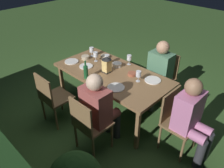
% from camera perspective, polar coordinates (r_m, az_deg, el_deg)
% --- Properties ---
extents(ground_plane, '(16.00, 16.00, 0.00)m').
position_cam_1_polar(ground_plane, '(3.90, -0.00, -6.25)').
color(ground_plane, '#385B28').
extents(dining_table, '(1.86, 0.93, 0.72)m').
position_cam_1_polar(dining_table, '(3.52, -0.00, 2.26)').
color(dining_table, olive).
rests_on(dining_table, ground).
extents(chair_side_right_b, '(0.42, 0.40, 0.87)m').
position_cam_1_polar(chair_side_right_b, '(3.47, -15.02, -3.13)').
color(chair_side_right_b, brown).
rests_on(chair_side_right_b, ground).
extents(chair_side_right_a, '(0.42, 0.40, 0.87)m').
position_cam_1_polar(chair_side_right_a, '(2.91, -5.98, -9.94)').
color(chair_side_right_a, brown).
rests_on(chair_side_right_a, ground).
extents(person_in_rust, '(0.38, 0.47, 1.15)m').
position_cam_1_polar(person_in_rust, '(2.91, -3.22, -5.91)').
color(person_in_rust, '#9E4C47').
rests_on(person_in_rust, ground).
extents(chair_head_near, '(0.40, 0.42, 0.87)m').
position_cam_1_polar(chair_head_near, '(3.08, 16.08, -8.55)').
color(chair_head_near, brown).
rests_on(chair_head_near, ground).
extents(person_in_pink, '(0.48, 0.38, 1.15)m').
position_cam_1_polar(person_in_pink, '(2.93, 19.82, -7.91)').
color(person_in_pink, '#C675A3').
rests_on(person_in_pink, ground).
extents(chair_side_left_a, '(0.42, 0.40, 0.87)m').
position_cam_1_polar(chair_side_left_a, '(4.00, 13.00, 2.26)').
color(chair_side_left_a, brown).
rests_on(chair_side_left_a, ground).
extents(person_in_green, '(0.38, 0.47, 1.15)m').
position_cam_1_polar(person_in_green, '(3.78, 11.66, 3.20)').
color(person_in_green, '#4C7A5B').
rests_on(person_in_green, ground).
extents(lantern_centerpiece, '(0.15, 0.15, 0.27)m').
position_cam_1_polar(lantern_centerpiece, '(3.44, -1.38, 5.27)').
color(lantern_centerpiece, black).
rests_on(lantern_centerpiece, dining_table).
extents(green_bottle_on_table, '(0.07, 0.07, 0.29)m').
position_cam_1_polar(green_bottle_on_table, '(3.32, -6.72, 3.12)').
color(green_bottle_on_table, '#1E5B2D').
rests_on(green_bottle_on_table, dining_table).
extents(wine_glass_a, '(0.08, 0.08, 0.17)m').
position_cam_1_polar(wine_glass_a, '(3.99, -5.25, 8.65)').
color(wine_glass_a, silver).
rests_on(wine_glass_a, dining_table).
extents(wine_glass_b, '(0.08, 0.08, 0.17)m').
position_cam_1_polar(wine_glass_b, '(3.81, -4.24, 7.45)').
color(wine_glass_b, silver).
rests_on(wine_glass_b, dining_table).
extents(wine_glass_c, '(0.08, 0.08, 0.17)m').
position_cam_1_polar(wine_glass_c, '(3.70, 4.43, 6.65)').
color(wine_glass_c, silver).
rests_on(wine_glass_c, dining_table).
extents(wine_glass_d, '(0.08, 0.08, 0.17)m').
position_cam_1_polar(wine_glass_d, '(3.70, -1.28, 6.74)').
color(wine_glass_d, silver).
rests_on(wine_glass_d, dining_table).
extents(wine_glass_e, '(0.08, 0.08, 0.17)m').
position_cam_1_polar(wine_glass_e, '(3.24, 6.80, 2.49)').
color(wine_glass_e, silver).
rests_on(wine_glass_e, dining_table).
extents(plate_a, '(0.22, 0.22, 0.01)m').
position_cam_1_polar(plate_a, '(3.69, -6.66, 4.55)').
color(plate_a, white).
rests_on(plate_a, dining_table).
extents(plate_b, '(0.24, 0.24, 0.01)m').
position_cam_1_polar(plate_b, '(3.34, 10.39, 0.97)').
color(plate_b, white).
rests_on(plate_b, dining_table).
extents(plate_c, '(0.23, 0.23, 0.01)m').
position_cam_1_polar(plate_c, '(3.88, -10.32, 5.70)').
color(plate_c, silver).
rests_on(plate_c, dining_table).
extents(plate_d, '(0.25, 0.25, 0.01)m').
position_cam_1_polar(plate_d, '(3.12, 1.01, -0.89)').
color(plate_d, silver).
rests_on(plate_d, dining_table).
extents(bowl_olives, '(0.16, 0.16, 0.04)m').
position_cam_1_polar(bowl_olives, '(3.97, -1.80, 7.08)').
color(bowl_olives, '#BCAD8E').
rests_on(bowl_olives, dining_table).
extents(bowl_bread, '(0.13, 0.13, 0.04)m').
position_cam_1_polar(bowl_bread, '(3.43, 5.16, 2.61)').
color(bowl_bread, '#9E5138').
rests_on(bowl_bread, dining_table).
extents(bowl_salad, '(0.14, 0.14, 0.06)m').
position_cam_1_polar(bowl_salad, '(3.94, -6.85, 6.81)').
color(bowl_salad, '#BCAD8E').
rests_on(bowl_salad, dining_table).
extents(bowl_dip, '(0.15, 0.15, 0.06)m').
position_cam_1_polar(bowl_dip, '(3.67, 1.30, 5.02)').
color(bowl_dip, silver).
rests_on(bowl_dip, dining_table).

